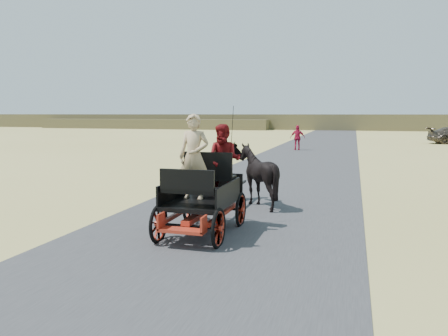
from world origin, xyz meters
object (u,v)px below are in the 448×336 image
(horse_right, at_px, (258,175))
(pedestrian, at_px, (298,138))
(carriage, at_px, (202,216))
(horse_left, at_px, (219,174))

(horse_right, relative_size, pedestrian, 0.98)
(carriage, xyz_separation_m, horse_left, (-0.55, 3.00, 0.49))
(horse_left, relative_size, horse_right, 1.18)
(carriage, height_order, horse_right, horse_right)
(carriage, relative_size, horse_right, 1.41)
(horse_right, height_order, pedestrian, pedestrian)
(horse_left, height_order, horse_right, horse_right)
(pedestrian, bearing_deg, carriage, 83.14)
(carriage, bearing_deg, horse_left, 100.39)
(carriage, height_order, pedestrian, pedestrian)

